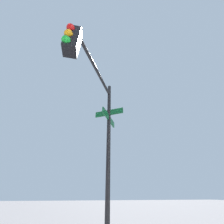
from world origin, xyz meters
name	(u,v)px	position (x,y,z in m)	size (l,w,h in m)	color
traffic_signal_near	(95,102)	(-6.67, -5.95, 3.78)	(1.75, 2.78, 5.35)	black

